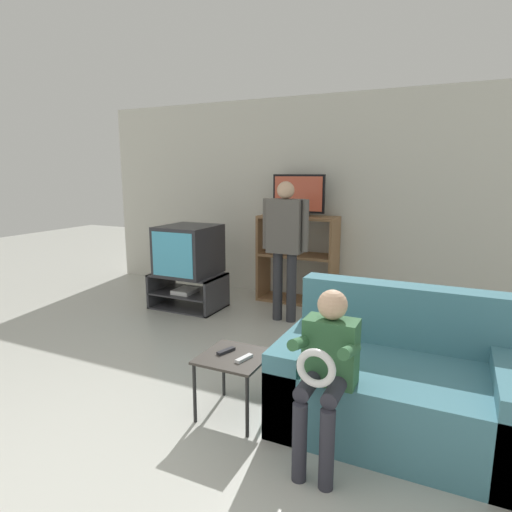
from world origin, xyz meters
name	(u,v)px	position (x,y,z in m)	size (l,w,h in m)	color
wall_back	(316,200)	(0.00, 4.20, 1.30)	(6.40, 0.06, 2.60)	beige
tv_stand	(188,291)	(-1.27, 3.10, 0.21)	(0.85, 0.57, 0.42)	#38383D
television_main	(189,250)	(-1.24, 3.11, 0.72)	(0.63, 0.69, 0.60)	#2D2D33
media_shelf	(297,258)	(-0.13, 3.92, 0.57)	(0.99, 0.42, 1.11)	#8E6642
television_flat	(298,196)	(-0.14, 3.94, 1.36)	(0.67, 0.20, 0.52)	black
snack_table	(234,363)	(0.39, 1.21, 0.38)	(0.44, 0.44, 0.43)	#38332D
remote_control_black	(226,351)	(0.32, 1.24, 0.44)	(0.04, 0.14, 0.02)	#232328
remote_control_white	(244,358)	(0.48, 1.18, 0.44)	(0.04, 0.14, 0.02)	silver
couch	(398,384)	(1.42, 1.55, 0.30)	(1.48, 0.93, 0.88)	teal
person_standing_adult	(285,238)	(-0.01, 3.16, 0.94)	(0.53, 0.20, 1.56)	#2D2D33
person_seated_child	(327,363)	(1.08, 1.01, 0.60)	(0.33, 0.43, 1.00)	#2D2D38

